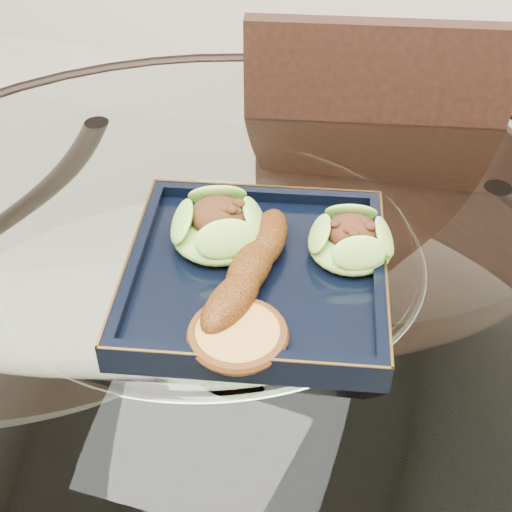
# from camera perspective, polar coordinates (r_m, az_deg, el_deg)

# --- Properties ---
(dining_table) EXTENTS (1.13, 1.13, 0.77)m
(dining_table) POSITION_cam_1_polar(r_m,az_deg,el_deg) (0.88, -2.81, -10.21)
(dining_table) COLOR white
(dining_table) RESTS_ON ground
(dining_chair) EXTENTS (0.46, 0.46, 0.91)m
(dining_chair) POSITION_cam_1_polar(r_m,az_deg,el_deg) (1.13, 8.21, -3.35)
(dining_chair) COLOR black
(dining_chair) RESTS_ON ground
(navy_plate) EXTENTS (0.32, 0.32, 0.02)m
(navy_plate) POSITION_cam_1_polar(r_m,az_deg,el_deg) (0.76, 0.00, -1.73)
(navy_plate) COLOR black
(navy_plate) RESTS_ON dining_table
(lettuce_wrap_left) EXTENTS (0.10, 0.10, 0.04)m
(lettuce_wrap_left) POSITION_cam_1_polar(r_m,az_deg,el_deg) (0.77, -3.00, 2.19)
(lettuce_wrap_left) COLOR #5CAC32
(lettuce_wrap_left) RESTS_ON navy_plate
(lettuce_wrap_right) EXTENTS (0.10, 0.10, 0.03)m
(lettuce_wrap_right) POSITION_cam_1_polar(r_m,az_deg,el_deg) (0.76, 7.60, 1.05)
(lettuce_wrap_right) COLOR #61A42F
(lettuce_wrap_right) RESTS_ON navy_plate
(roasted_plantain) EXTENTS (0.05, 0.19, 0.04)m
(roasted_plantain) POSITION_cam_1_polar(r_m,az_deg,el_deg) (0.72, -0.47, -0.96)
(roasted_plantain) COLOR #6A320B
(roasted_plantain) RESTS_ON navy_plate
(crumb_patty) EXTENTS (0.10, 0.10, 0.02)m
(crumb_patty) POSITION_cam_1_polar(r_m,az_deg,el_deg) (0.67, -1.47, -6.43)
(crumb_patty) COLOR gold
(crumb_patty) RESTS_ON navy_plate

